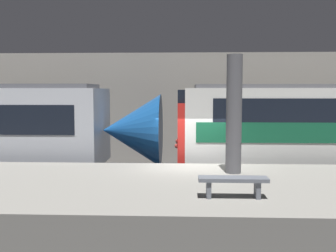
# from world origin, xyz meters

# --- Properties ---
(ground_plane) EXTENTS (120.00, 120.00, 0.00)m
(ground_plane) POSITION_xyz_m (0.00, 0.00, 0.00)
(ground_plane) COLOR black
(platform) EXTENTS (40.00, 5.38, 1.11)m
(platform) POSITION_xyz_m (0.00, -2.69, 0.56)
(platform) COLOR gray
(platform) RESTS_ON ground
(station_rear_barrier) EXTENTS (50.00, 0.15, 5.23)m
(station_rear_barrier) POSITION_xyz_m (0.00, 6.20, 2.61)
(station_rear_barrier) COLOR #9E998E
(station_rear_barrier) RESTS_ON ground
(support_pillar_near) EXTENTS (0.44, 0.44, 3.32)m
(support_pillar_near) POSITION_xyz_m (1.15, -1.39, 2.78)
(support_pillar_near) COLOR #56565B
(support_pillar_near) RESTS_ON platform
(platform_bench) EXTENTS (1.50, 0.40, 0.45)m
(platform_bench) POSITION_xyz_m (0.82, -4.03, 1.45)
(platform_bench) COLOR slate
(platform_bench) RESTS_ON platform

